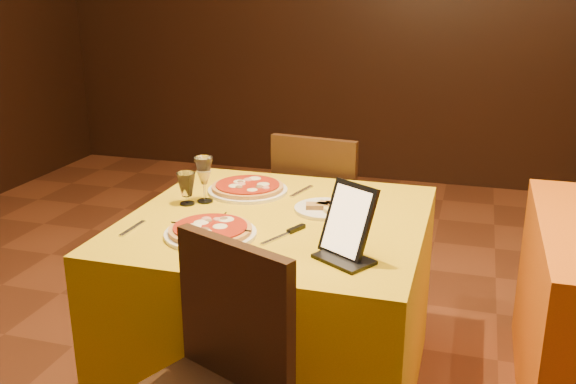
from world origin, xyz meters
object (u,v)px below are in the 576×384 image
(chair_main_far, at_px, (326,217))
(pizza_near, at_px, (210,231))
(wine_glass, at_px, (204,179))
(water_glass, at_px, (187,189))
(pizza_far, at_px, (248,189))
(main_table, at_px, (277,306))
(tablet, at_px, (348,220))

(chair_main_far, relative_size, pizza_near, 2.81)
(wine_glass, height_order, water_glass, wine_glass)
(chair_main_far, distance_m, pizza_near, 1.13)
(chair_main_far, xyz_separation_m, pizza_far, (-0.21, -0.57, 0.31))
(chair_main_far, bearing_deg, wine_glass, 72.64)
(main_table, xyz_separation_m, pizza_far, (-0.21, 0.25, 0.39))
(main_table, bearing_deg, wine_glass, 165.61)
(pizza_near, relative_size, water_glass, 2.49)
(chair_main_far, height_order, water_glass, chair_main_far)
(chair_main_far, relative_size, wine_glass, 4.79)
(wine_glass, bearing_deg, pizza_near, -63.44)
(chair_main_far, distance_m, wine_glass, 0.90)
(water_glass, bearing_deg, tablet, -23.59)
(pizza_near, height_order, pizza_far, same)
(main_table, bearing_deg, water_glass, 174.48)
(main_table, xyz_separation_m, water_glass, (-0.39, 0.04, 0.44))
(main_table, relative_size, wine_glass, 5.79)
(chair_main_far, relative_size, pizza_far, 2.70)
(main_table, distance_m, wine_glass, 0.58)
(pizza_far, relative_size, tablet, 1.38)
(main_table, distance_m, pizza_near, 0.49)
(pizza_near, bearing_deg, pizza_far, 94.97)
(main_table, relative_size, chair_main_far, 1.21)
(pizza_far, relative_size, wine_glass, 1.77)
(pizza_near, bearing_deg, tablet, -3.38)
(chair_main_far, xyz_separation_m, wine_glass, (-0.33, -0.74, 0.39))
(water_glass, bearing_deg, chair_main_far, 63.99)
(pizza_near, xyz_separation_m, wine_glass, (-0.16, 0.33, 0.08))
(wine_glass, bearing_deg, tablet, -28.65)
(main_table, bearing_deg, tablet, -40.05)
(pizza_near, distance_m, pizza_far, 0.50)
(pizza_near, height_order, tablet, tablet)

